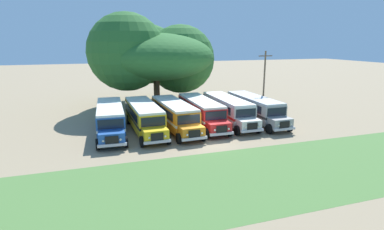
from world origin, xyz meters
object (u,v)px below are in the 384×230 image
at_px(parked_bus_slot_0, 110,118).
at_px(parked_bus_slot_4, 228,109).
at_px(parked_bus_slot_1, 144,116).
at_px(parked_bus_slot_5, 255,108).
at_px(utility_pole, 264,82).
at_px(parked_bus_slot_3, 201,111).
at_px(broad_shade_tree, 154,56).
at_px(parked_bus_slot_2, 175,114).

relative_size(parked_bus_slot_0, parked_bus_slot_4, 1.00).
relative_size(parked_bus_slot_1, parked_bus_slot_4, 1.00).
height_order(parked_bus_slot_5, utility_pole, utility_pole).
xyz_separation_m(parked_bus_slot_3, broad_shade_tree, (-2.60, 12.58, 5.46)).
height_order(parked_bus_slot_3, utility_pole, utility_pole).
height_order(parked_bus_slot_4, utility_pole, utility_pole).
bearing_deg(parked_bus_slot_1, parked_bus_slot_5, 88.15).
height_order(parked_bus_slot_0, parked_bus_slot_3, same).
relative_size(parked_bus_slot_0, parked_bus_slot_3, 1.00).
height_order(parked_bus_slot_4, parked_bus_slot_5, same).
bearing_deg(broad_shade_tree, parked_bus_slot_2, -92.59).
distance_m(parked_bus_slot_4, broad_shade_tree, 14.88).
height_order(parked_bus_slot_0, parked_bus_slot_1, same).
relative_size(parked_bus_slot_1, parked_bus_slot_3, 1.00).
bearing_deg(utility_pole, parked_bus_slot_4, -162.30).
bearing_deg(parked_bus_slot_0, parked_bus_slot_3, 92.94).
relative_size(parked_bus_slot_0, parked_bus_slot_5, 1.00).
height_order(parked_bus_slot_0, parked_bus_slot_5, same).
relative_size(parked_bus_slot_1, parked_bus_slot_2, 1.00).
bearing_deg(parked_bus_slot_3, parked_bus_slot_2, -79.35).
xyz_separation_m(parked_bus_slot_1, parked_bus_slot_4, (9.62, 0.44, 0.00)).
relative_size(parked_bus_slot_3, parked_bus_slot_4, 1.00).
distance_m(parked_bus_slot_3, broad_shade_tree, 13.95).
distance_m(parked_bus_slot_0, parked_bus_slot_2, 6.57).
relative_size(parked_bus_slot_4, utility_pole, 1.37).
relative_size(parked_bus_slot_2, parked_bus_slot_3, 1.01).
relative_size(parked_bus_slot_3, parked_bus_slot_5, 1.00).
bearing_deg(parked_bus_slot_4, broad_shade_tree, -154.73).
bearing_deg(parked_bus_slot_1, parked_bus_slot_4, 91.01).
xyz_separation_m(parked_bus_slot_2, parked_bus_slot_5, (9.63, 0.12, 0.00)).
relative_size(parked_bus_slot_2, parked_bus_slot_5, 1.00).
height_order(broad_shade_tree, utility_pole, broad_shade_tree).
xyz_separation_m(parked_bus_slot_0, utility_pole, (18.56, 1.89, 2.64)).
bearing_deg(parked_bus_slot_3, parked_bus_slot_1, -86.07).
xyz_separation_m(parked_bus_slot_1, parked_bus_slot_2, (3.19, -0.17, 0.00)).
distance_m(parked_bus_slot_3, parked_bus_slot_5, 6.45).
distance_m(parked_bus_slot_2, parked_bus_slot_4, 6.46).
bearing_deg(parked_bus_slot_5, parked_bus_slot_3, -94.75).
relative_size(parked_bus_slot_2, utility_pole, 1.37).
bearing_deg(utility_pole, parked_bus_slot_3, -168.40).
distance_m(parked_bus_slot_2, parked_bus_slot_3, 3.25).
relative_size(parked_bus_slot_1, parked_bus_slot_5, 1.00).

